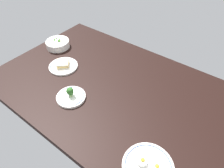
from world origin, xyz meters
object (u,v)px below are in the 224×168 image
plate_sandwich (63,66)px  bowl_peas (58,44)px  plate_eggs (148,166)px  plate_broccoli (71,96)px

plate_sandwich → bowl_peas: (22.04, -15.10, 1.58)cm
plate_sandwich → bowl_peas: size_ratio=1.10×
plate_sandwich → plate_eggs: bearing=162.3°
plate_broccoli → plate_eggs: (-56.93, 8.95, -0.88)cm
bowl_peas → plate_broccoli: 57.35cm
plate_sandwich → plate_broccoli: bearing=145.5°
plate_eggs → bowl_peas: bearing=-21.7°
plate_sandwich → bowl_peas: bearing=-34.4°
plate_broccoli → plate_sandwich: bearing=-34.5°
plate_sandwich → plate_broccoli: plate_broccoli is taller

